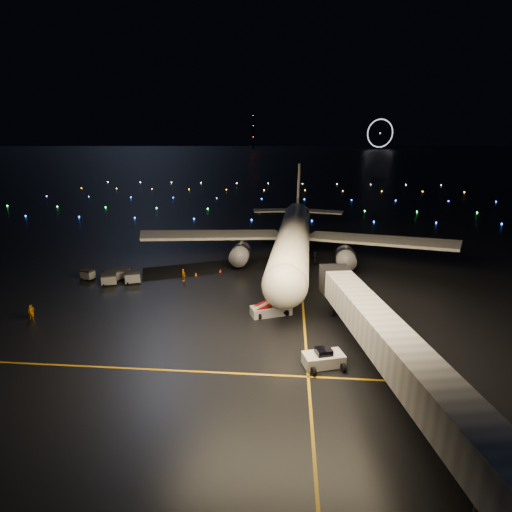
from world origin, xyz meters
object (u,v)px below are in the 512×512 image
object	(u,v)px
crew_a	(31,312)
baggage_cart_4	(88,274)
airliner	(294,217)
belt_loader	(271,301)
baggage_cart_3	(109,279)
baggage_cart_0	(122,274)
baggage_cart_1	(111,276)
baggage_cart_2	(133,277)
pushback_tug	(323,357)
crew_b	(32,311)
crew_c	(183,275)

from	to	relation	value
crew_a	baggage_cart_4	distance (m)	14.28
airliner	belt_loader	size ratio (longest dim) A/B	7.51
belt_loader	baggage_cart_3	bearing A→B (deg)	139.58
airliner	baggage_cart_0	world-z (taller)	airliner
baggage_cart_1	baggage_cart_2	bearing A→B (deg)	14.87
pushback_tug	belt_loader	distance (m)	12.62
pushback_tug	baggage_cart_1	distance (m)	37.39
baggage_cart_2	baggage_cart_1	bearing A→B (deg)	149.91
crew_a	crew_b	bearing A→B (deg)	95.52
airliner	crew_a	size ratio (longest dim) A/B	31.70
belt_loader	baggage_cart_3	distance (m)	26.15
belt_loader	crew_c	bearing A→B (deg)	120.31
pushback_tug	baggage_cart_4	xyz separation A→B (m)	(-34.70, 21.85, -0.12)
crew_c	baggage_cart_0	distance (m)	9.76
baggage_cart_1	crew_c	bearing A→B (deg)	28.49
baggage_cart_0	crew_a	bearing A→B (deg)	-122.13
pushback_tug	baggage_cart_4	distance (m)	41.01
pushback_tug	belt_loader	xyz separation A→B (m)	(-5.60, 11.27, 0.85)
crew_b	baggage_cart_0	distance (m)	15.39
belt_loader	baggage_cart_2	distance (m)	23.50
airliner	crew_c	size ratio (longest dim) A/B	28.25
baggage_cart_1	baggage_cart_3	distance (m)	1.62
baggage_cart_1	baggage_cart_4	bearing A→B (deg)	-164.35
crew_a	pushback_tug	bearing A→B (deg)	-32.28
crew_a	baggage_cart_0	bearing A→B (deg)	50.48
baggage_cart_1	crew_a	bearing A→B (deg)	-82.86
baggage_cart_2	pushback_tug	bearing A→B (deg)	-59.19
pushback_tug	crew_a	bearing A→B (deg)	150.98
baggage_cart_2	baggage_cart_4	size ratio (longest dim) A/B	1.17
airliner	baggage_cart_2	size ratio (longest dim) A/B	24.74
baggage_cart_2	crew_c	bearing A→B (deg)	-9.92
pushback_tug	crew_c	size ratio (longest dim) A/B	1.99
pushback_tug	baggage_cart_1	size ratio (longest dim) A/B	1.93
baggage_cart_4	crew_c	bearing A→B (deg)	20.34
crew_c	airliner	bearing A→B (deg)	82.64
baggage_cart_0	baggage_cart_3	bearing A→B (deg)	-121.26
baggage_cart_2	baggage_cart_0	bearing A→B (deg)	122.50
belt_loader	crew_a	distance (m)	29.34
crew_c	baggage_cart_2	size ratio (longest dim) A/B	0.88
belt_loader	crew_b	size ratio (longest dim) A/B	4.45
airliner	baggage_cart_2	distance (m)	29.14
belt_loader	baggage_cart_4	distance (m)	30.98
pushback_tug	crew_a	world-z (taller)	pushback_tug
airliner	baggage_cart_0	xyz separation A→B (m)	(-26.76, -12.65, -6.93)
crew_c	baggage_cart_2	bearing A→B (deg)	-122.49
pushback_tug	baggage_cart_2	world-z (taller)	baggage_cart_2
baggage_cart_2	airliner	bearing A→B (deg)	8.68
airliner	pushback_tug	size ratio (longest dim) A/B	14.17
crew_a	crew_b	size ratio (longest dim) A/B	1.05
baggage_cart_0	crew_c	bearing A→B (deg)	-13.35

